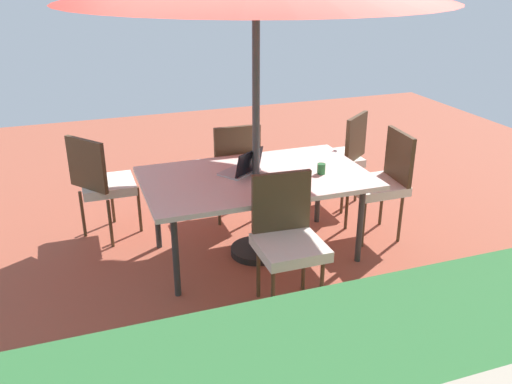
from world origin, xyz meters
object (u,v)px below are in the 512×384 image
object	(u,v)px
laptop	(243,168)
chair_west	(382,179)
dining_table	(256,181)
chair_south	(234,165)
chair_southeast	(102,181)
cup	(321,169)
chair_north	(287,236)
chair_southwest	(341,154)

from	to	relation	value
laptop	chair_west	bearing A→B (deg)	140.93
dining_table	chair_south	xyz separation A→B (m)	(-0.04, -0.76, -0.13)
chair_south	dining_table	bearing A→B (deg)	88.50
chair_southeast	cup	distance (m)	1.94
cup	chair_north	bearing A→B (deg)	47.96
dining_table	chair_south	world-z (taller)	chair_south
chair_south	cup	bearing A→B (deg)	119.72
dining_table	chair_north	size ratio (longest dim) A/B	1.89
laptop	cup	size ratio (longest dim) A/B	4.56
chair_north	chair_west	bearing A→B (deg)	34.26
chair_southeast	chair_south	size ratio (longest dim) A/B	1.00
cup	chair_southwest	bearing A→B (deg)	-127.23
chair_north	chair_south	bearing A→B (deg)	90.88
laptop	cup	world-z (taller)	laptop
chair_west	chair_southwest	bearing A→B (deg)	-173.18
chair_southwest	chair_south	distance (m)	1.12
chair_southwest	cup	bearing A→B (deg)	14.45
chair_southeast	chair_south	xyz separation A→B (m)	(-1.22, 0.00, 0.00)
chair_southeast	chair_south	bearing A→B (deg)	-127.69
dining_table	chair_north	distance (m)	0.77
chair_south	cup	xyz separation A→B (m)	(-0.48, 0.90, 0.22)
dining_table	chair_south	size ratio (longest dim) A/B	1.89
dining_table	chair_west	xyz separation A→B (m)	(-1.20, 0.03, -0.13)
chair_southwest	cup	xyz separation A→B (m)	(0.64, 0.84, 0.22)
chair_south	laptop	size ratio (longest dim) A/B	2.43
chair_southeast	cup	xyz separation A→B (m)	(-1.71, 0.91, 0.22)
dining_table	chair_southeast	bearing A→B (deg)	-32.94
chair_southeast	chair_west	distance (m)	2.51
dining_table	chair_north	bearing A→B (deg)	87.70
dining_table	chair_west	world-z (taller)	chair_west
chair_west	chair_southwest	distance (m)	0.73
chair_southeast	chair_south	world-z (taller)	same
chair_southwest	cup	world-z (taller)	chair_southwest
chair_north	chair_south	world-z (taller)	same
laptop	cup	bearing A→B (deg)	125.86
chair_west	chair_south	size ratio (longest dim) A/B	1.00
chair_southwest	chair_south	world-z (taller)	same
dining_table	laptop	size ratio (longest dim) A/B	4.59
chair_southeast	dining_table	bearing A→B (deg)	-160.47
dining_table	chair_south	distance (m)	0.77
chair_south	laptop	distance (m)	0.73
chair_north	chair_southwest	bearing A→B (deg)	54.25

